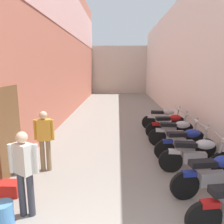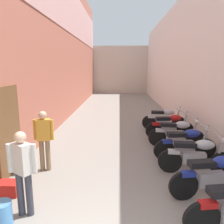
{
  "view_description": "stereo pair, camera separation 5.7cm",
  "coord_description": "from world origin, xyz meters",
  "px_view_note": "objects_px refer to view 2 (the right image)",
  "views": [
    {
      "loc": [
        -0.13,
        -1.68,
        2.63
      ],
      "look_at": [
        -0.34,
        6.12,
        1.05
      ],
      "focal_mm": 35.3,
      "sensor_mm": 36.0,
      "label": 1
    },
    {
      "loc": [
        -0.08,
        -1.68,
        2.63
      ],
      "look_at": [
        -0.34,
        6.12,
        1.05
      ],
      "focal_mm": 35.3,
      "sensor_mm": 36.0,
      "label": 2
    }
  ],
  "objects_px": {
    "water_jug_beside_first": "(2,214)",
    "plastic_crate": "(9,188)",
    "motorcycle_second": "(214,175)",
    "motorcycle_third": "(197,155)",
    "pedestrian_mid_alley": "(44,136)",
    "motorcycle_fifth": "(177,133)",
    "pedestrian_by_doorway": "(23,168)",
    "motorcycle_sixth": "(170,125)",
    "motorcycle_seventh": "(164,118)",
    "motorcycle_fourth": "(186,143)"
  },
  "relations": [
    {
      "from": "motorcycle_fourth",
      "to": "pedestrian_mid_alley",
      "type": "xyz_separation_m",
      "value": [
        -3.83,
        -0.81,
        0.42
      ]
    },
    {
      "from": "motorcycle_second",
      "to": "motorcycle_fourth",
      "type": "relative_size",
      "value": 1.0
    },
    {
      "from": "motorcycle_seventh",
      "to": "pedestrian_mid_alley",
      "type": "bearing_deg",
      "value": -134.36
    },
    {
      "from": "motorcycle_second",
      "to": "motorcycle_seventh",
      "type": "distance_m",
      "value": 5.05
    },
    {
      "from": "motorcycle_second",
      "to": "motorcycle_fifth",
      "type": "bearing_deg",
      "value": 90.0
    },
    {
      "from": "motorcycle_sixth",
      "to": "pedestrian_mid_alley",
      "type": "relative_size",
      "value": 1.18
    },
    {
      "from": "motorcycle_sixth",
      "to": "pedestrian_mid_alley",
      "type": "distance_m",
      "value": 4.76
    },
    {
      "from": "plastic_crate",
      "to": "motorcycle_second",
      "type": "bearing_deg",
      "value": 0.27
    },
    {
      "from": "motorcycle_third",
      "to": "motorcycle_sixth",
      "type": "relative_size",
      "value": 1.0
    },
    {
      "from": "motorcycle_third",
      "to": "water_jug_beside_first",
      "type": "bearing_deg",
      "value": -152.98
    },
    {
      "from": "motorcycle_fifth",
      "to": "pedestrian_by_doorway",
      "type": "bearing_deg",
      "value": -134.98
    },
    {
      "from": "motorcycle_sixth",
      "to": "pedestrian_mid_alley",
      "type": "height_order",
      "value": "pedestrian_mid_alley"
    },
    {
      "from": "motorcycle_fifth",
      "to": "pedestrian_by_doorway",
      "type": "relative_size",
      "value": 1.18
    },
    {
      "from": "motorcycle_sixth",
      "to": "pedestrian_by_doorway",
      "type": "bearing_deg",
      "value": -128.21
    },
    {
      "from": "pedestrian_mid_alley",
      "to": "pedestrian_by_doorway",
      "type": "bearing_deg",
      "value": -82.57
    },
    {
      "from": "motorcycle_second",
      "to": "motorcycle_fourth",
      "type": "xyz_separation_m",
      "value": [
        0.0,
        1.94,
        0.0
      ]
    },
    {
      "from": "motorcycle_sixth",
      "to": "motorcycle_seventh",
      "type": "relative_size",
      "value": 1.0
    },
    {
      "from": "motorcycle_second",
      "to": "pedestrian_by_doorway",
      "type": "distance_m",
      "value": 3.68
    },
    {
      "from": "motorcycle_fourth",
      "to": "motorcycle_third",
      "type": "bearing_deg",
      "value": -90.0
    },
    {
      "from": "motorcycle_second",
      "to": "water_jug_beside_first",
      "type": "height_order",
      "value": "motorcycle_second"
    },
    {
      "from": "motorcycle_third",
      "to": "plastic_crate",
      "type": "relative_size",
      "value": 4.2
    },
    {
      "from": "motorcycle_third",
      "to": "motorcycle_fourth",
      "type": "xyz_separation_m",
      "value": [
        -0.0,
        0.9,
        0.0
      ]
    },
    {
      "from": "motorcycle_fifth",
      "to": "motorcycle_sixth",
      "type": "relative_size",
      "value": 1.0
    },
    {
      "from": "motorcycle_seventh",
      "to": "pedestrian_mid_alley",
      "type": "height_order",
      "value": "pedestrian_mid_alley"
    },
    {
      "from": "motorcycle_sixth",
      "to": "plastic_crate",
      "type": "xyz_separation_m",
      "value": [
        -4.23,
        -3.94,
        -0.36
      ]
    },
    {
      "from": "pedestrian_by_doorway",
      "to": "water_jug_beside_first",
      "type": "bearing_deg",
      "value": -134.23
    },
    {
      "from": "motorcycle_seventh",
      "to": "water_jug_beside_first",
      "type": "xyz_separation_m",
      "value": [
        -3.89,
        -5.99,
        -0.29
      ]
    },
    {
      "from": "motorcycle_fifth",
      "to": "pedestrian_by_doorway",
      "type": "distance_m",
      "value": 5.11
    },
    {
      "from": "motorcycle_sixth",
      "to": "motorcycle_seventh",
      "type": "distance_m",
      "value": 1.12
    },
    {
      "from": "motorcycle_sixth",
      "to": "motorcycle_second",
      "type": "bearing_deg",
      "value": -90.0
    },
    {
      "from": "motorcycle_third",
      "to": "pedestrian_mid_alley",
      "type": "xyz_separation_m",
      "value": [
        -3.83,
        0.09,
        0.42
      ]
    },
    {
      "from": "motorcycle_second",
      "to": "motorcycle_fifth",
      "type": "distance_m",
      "value": 2.95
    },
    {
      "from": "motorcycle_seventh",
      "to": "water_jug_beside_first",
      "type": "distance_m",
      "value": 7.15
    },
    {
      "from": "water_jug_beside_first",
      "to": "pedestrian_mid_alley",
      "type": "bearing_deg",
      "value": 88.51
    },
    {
      "from": "motorcycle_fifth",
      "to": "water_jug_beside_first",
      "type": "bearing_deg",
      "value": -134.92
    },
    {
      "from": "water_jug_beside_first",
      "to": "plastic_crate",
      "type": "height_order",
      "value": "water_jug_beside_first"
    },
    {
      "from": "motorcycle_fourth",
      "to": "plastic_crate",
      "type": "distance_m",
      "value": 4.68
    },
    {
      "from": "motorcycle_fifth",
      "to": "motorcycle_sixth",
      "type": "bearing_deg",
      "value": 90.0
    },
    {
      "from": "motorcycle_second",
      "to": "pedestrian_by_doorway",
      "type": "xyz_separation_m",
      "value": [
        -3.6,
        -0.65,
        0.42
      ]
    },
    {
      "from": "pedestrian_by_doorway",
      "to": "water_jug_beside_first",
      "type": "relative_size",
      "value": 3.74
    },
    {
      "from": "motorcycle_third",
      "to": "water_jug_beside_first",
      "type": "relative_size",
      "value": 4.4
    },
    {
      "from": "motorcycle_fifth",
      "to": "pedestrian_mid_alley",
      "type": "height_order",
      "value": "pedestrian_mid_alley"
    },
    {
      "from": "water_jug_beside_first",
      "to": "plastic_crate",
      "type": "distance_m",
      "value": 0.99
    },
    {
      "from": "plastic_crate",
      "to": "motorcycle_fifth",
      "type": "bearing_deg",
      "value": 35.07
    },
    {
      "from": "pedestrian_mid_alley",
      "to": "motorcycle_third",
      "type": "bearing_deg",
      "value": -1.34
    },
    {
      "from": "motorcycle_seventh",
      "to": "motorcycle_fourth",
      "type": "bearing_deg",
      "value": -90.0
    },
    {
      "from": "motorcycle_second",
      "to": "plastic_crate",
      "type": "xyz_separation_m",
      "value": [
        -4.23,
        -0.02,
        -0.36
      ]
    },
    {
      "from": "pedestrian_mid_alley",
      "to": "motorcycle_sixth",
      "type": "bearing_deg",
      "value": 36.11
    },
    {
      "from": "motorcycle_sixth",
      "to": "motorcycle_third",
      "type": "bearing_deg",
      "value": -90.0
    },
    {
      "from": "plastic_crate",
      "to": "pedestrian_by_doorway",
      "type": "bearing_deg",
      "value": -44.96
    }
  ]
}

